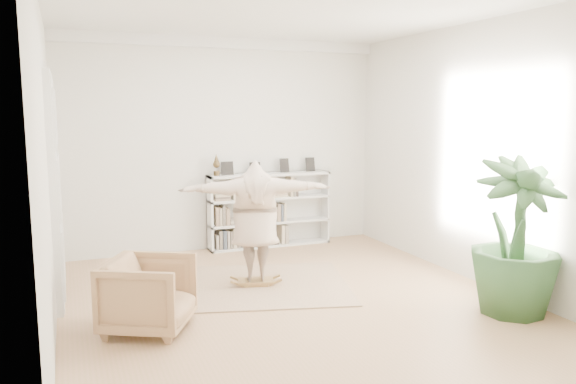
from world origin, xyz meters
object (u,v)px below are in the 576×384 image
(person, at_px, (255,218))
(rocker_board, at_px, (256,281))
(houseplant, at_px, (515,236))
(armchair, at_px, (149,294))
(bookshelf, at_px, (269,211))

(person, bearing_deg, rocker_board, -30.26)
(person, bearing_deg, houseplant, 154.73)
(person, bearing_deg, armchair, 48.61)
(bookshelf, distance_m, houseplant, 4.50)
(armchair, bearing_deg, houseplant, -76.42)
(rocker_board, relative_size, houseplant, 0.29)
(rocker_board, bearing_deg, houseplant, -25.27)
(rocker_board, bearing_deg, bookshelf, 80.34)
(armchair, xyz_separation_m, person, (1.58, 1.06, 0.54))
(armchair, height_order, rocker_board, armchair)
(bookshelf, bearing_deg, person, -114.40)
(bookshelf, bearing_deg, rocker_board, -114.40)
(bookshelf, xyz_separation_m, armchair, (-2.53, -3.16, -0.23))
(rocker_board, distance_m, person, 0.88)
(person, bearing_deg, bookshelf, -99.66)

